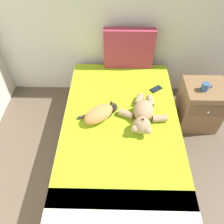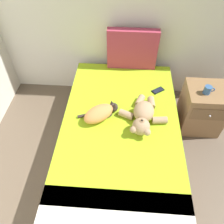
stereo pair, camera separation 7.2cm
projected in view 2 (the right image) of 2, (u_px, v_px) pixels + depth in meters
name	position (u px, v px, depth m)	size (l,w,h in m)	color
ground_plane	(140.00, 214.00, 2.20)	(9.27, 9.27, 0.00)	brown
bed	(120.00, 138.00, 2.50)	(1.27, 2.08, 0.52)	olive
patterned_cushion	(132.00, 49.00, 2.75)	(0.62, 0.10, 0.52)	#A5334C
cat	(100.00, 113.00, 2.30)	(0.43, 0.36, 0.15)	#D18447
teddy_bear	(143.00, 116.00, 2.26)	(0.51, 0.59, 0.19)	tan
cell_phone	(158.00, 90.00, 2.62)	(0.16, 0.14, 0.01)	black
nightstand	(202.00, 109.00, 2.72)	(0.49, 0.46, 0.61)	olive
mug	(208.00, 90.00, 2.43)	(0.12, 0.08, 0.09)	#33598C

